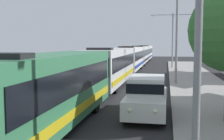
{
  "coord_description": "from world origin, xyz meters",
  "views": [
    {
      "loc": [
        3.3,
        -0.27,
        3.45
      ],
      "look_at": [
        -0.24,
        17.91,
        1.74
      ],
      "focal_mm": 45.0,
      "sensor_mm": 36.0,
      "label": 1
    }
  ],
  "objects_px": {
    "bus_second_in_line": "(110,65)",
    "bus_middle": "(130,58)",
    "box_truck_oncoming": "(129,53)",
    "streetlamp_far": "(173,34)",
    "white_suv": "(147,95)",
    "streetlamp_mid": "(177,26)",
    "bus_rear": "(145,52)",
    "bus_lead": "(49,88)",
    "bus_fourth_in_line": "(139,54)"
  },
  "relations": [
    {
      "from": "bus_second_in_line",
      "to": "bus_middle",
      "type": "distance_m",
      "value": 12.93
    },
    {
      "from": "bus_fourth_in_line",
      "to": "bus_lead",
      "type": "bearing_deg",
      "value": -90.0
    },
    {
      "from": "bus_fourth_in_line",
      "to": "streetlamp_mid",
      "type": "xyz_separation_m",
      "value": [
        5.4,
        -24.28,
        3.3
      ]
    },
    {
      "from": "bus_rear",
      "to": "white_suv",
      "type": "height_order",
      "value": "bus_rear"
    },
    {
      "from": "bus_second_in_line",
      "to": "bus_middle",
      "type": "bearing_deg",
      "value": 90.0
    },
    {
      "from": "bus_fourth_in_line",
      "to": "white_suv",
      "type": "distance_m",
      "value": 35.19
    },
    {
      "from": "box_truck_oncoming",
      "to": "streetlamp_mid",
      "type": "distance_m",
      "value": 36.05
    },
    {
      "from": "bus_rear",
      "to": "streetlamp_far",
      "type": "bearing_deg",
      "value": -75.26
    },
    {
      "from": "streetlamp_mid",
      "to": "streetlamp_far",
      "type": "relative_size",
      "value": 1.04
    },
    {
      "from": "streetlamp_mid",
      "to": "bus_second_in_line",
      "type": "bearing_deg",
      "value": -166.97
    },
    {
      "from": "streetlamp_mid",
      "to": "streetlamp_far",
      "type": "xyz_separation_m",
      "value": [
        0.0,
        16.49,
        -0.11
      ]
    },
    {
      "from": "bus_second_in_line",
      "to": "bus_middle",
      "type": "relative_size",
      "value": 1.0
    },
    {
      "from": "bus_lead",
      "to": "bus_fourth_in_line",
      "type": "distance_m",
      "value": 37.96
    },
    {
      "from": "bus_middle",
      "to": "bus_fourth_in_line",
      "type": "xyz_separation_m",
      "value": [
        -0.0,
        12.6,
        -0.0
      ]
    },
    {
      "from": "white_suv",
      "to": "box_truck_oncoming",
      "type": "xyz_separation_m",
      "value": [
        -7.0,
        45.53,
        0.66
      ]
    },
    {
      "from": "bus_middle",
      "to": "white_suv",
      "type": "height_order",
      "value": "bus_middle"
    },
    {
      "from": "box_truck_oncoming",
      "to": "streetlamp_far",
      "type": "bearing_deg",
      "value": -64.61
    },
    {
      "from": "box_truck_oncoming",
      "to": "streetlamp_mid",
      "type": "relative_size",
      "value": 0.87
    },
    {
      "from": "bus_second_in_line",
      "to": "bus_lead",
      "type": "bearing_deg",
      "value": -90.0
    },
    {
      "from": "streetlamp_mid",
      "to": "streetlamp_far",
      "type": "distance_m",
      "value": 16.49
    },
    {
      "from": "bus_lead",
      "to": "bus_fourth_in_line",
      "type": "xyz_separation_m",
      "value": [
        0.0,
        37.96,
        0.0
      ]
    },
    {
      "from": "bus_second_in_line",
      "to": "box_truck_oncoming",
      "type": "distance_m",
      "value": 36.23
    },
    {
      "from": "bus_fourth_in_line",
      "to": "streetlamp_far",
      "type": "relative_size",
      "value": 1.5
    },
    {
      "from": "box_truck_oncoming",
      "to": "streetlamp_far",
      "type": "relative_size",
      "value": 0.91
    },
    {
      "from": "bus_middle",
      "to": "streetlamp_far",
      "type": "xyz_separation_m",
      "value": [
        5.4,
        4.81,
        3.19
      ]
    },
    {
      "from": "bus_lead",
      "to": "white_suv",
      "type": "bearing_deg",
      "value": 38.82
    },
    {
      "from": "bus_lead",
      "to": "bus_middle",
      "type": "height_order",
      "value": "same"
    },
    {
      "from": "bus_middle",
      "to": "streetlamp_mid",
      "type": "distance_m",
      "value": 13.29
    },
    {
      "from": "bus_second_in_line",
      "to": "bus_fourth_in_line",
      "type": "height_order",
      "value": "same"
    },
    {
      "from": "bus_rear",
      "to": "box_truck_oncoming",
      "type": "distance_m",
      "value": 3.96
    },
    {
      "from": "bus_fourth_in_line",
      "to": "streetlamp_mid",
      "type": "bearing_deg",
      "value": -77.47
    },
    {
      "from": "bus_middle",
      "to": "white_suv",
      "type": "relative_size",
      "value": 2.55
    },
    {
      "from": "bus_lead",
      "to": "box_truck_oncoming",
      "type": "bearing_deg",
      "value": 93.89
    },
    {
      "from": "streetlamp_mid",
      "to": "bus_fourth_in_line",
      "type": "bearing_deg",
      "value": 102.53
    },
    {
      "from": "streetlamp_far",
      "to": "box_truck_oncoming",
      "type": "bearing_deg",
      "value": 115.39
    },
    {
      "from": "bus_rear",
      "to": "white_suv",
      "type": "xyz_separation_m",
      "value": [
        3.7,
        -47.71,
        -0.66
      ]
    },
    {
      "from": "bus_fourth_in_line",
      "to": "box_truck_oncoming",
      "type": "xyz_separation_m",
      "value": [
        -3.3,
        10.54,
        0.01
      ]
    },
    {
      "from": "white_suv",
      "to": "bus_second_in_line",
      "type": "bearing_deg",
      "value": 111.36
    },
    {
      "from": "bus_second_in_line",
      "to": "streetlamp_far",
      "type": "xyz_separation_m",
      "value": [
        5.4,
        17.74,
        3.19
      ]
    },
    {
      "from": "bus_middle",
      "to": "streetlamp_mid",
      "type": "height_order",
      "value": "streetlamp_mid"
    },
    {
      "from": "bus_fourth_in_line",
      "to": "box_truck_oncoming",
      "type": "bearing_deg",
      "value": 107.39
    },
    {
      "from": "bus_second_in_line",
      "to": "streetlamp_far",
      "type": "relative_size",
      "value": 1.6
    },
    {
      "from": "bus_second_in_line",
      "to": "streetlamp_mid",
      "type": "relative_size",
      "value": 1.54
    },
    {
      "from": "bus_rear",
      "to": "bus_lead",
      "type": "bearing_deg",
      "value": -90.0
    },
    {
      "from": "bus_lead",
      "to": "bus_second_in_line",
      "type": "height_order",
      "value": "same"
    },
    {
      "from": "bus_fourth_in_line",
      "to": "white_suv",
      "type": "relative_size",
      "value": 2.39
    },
    {
      "from": "white_suv",
      "to": "streetlamp_far",
      "type": "bearing_deg",
      "value": 86.42
    },
    {
      "from": "streetlamp_mid",
      "to": "streetlamp_far",
      "type": "height_order",
      "value": "streetlamp_mid"
    },
    {
      "from": "bus_fourth_in_line",
      "to": "bus_middle",
      "type": "bearing_deg",
      "value": -90.0
    },
    {
      "from": "streetlamp_mid",
      "to": "white_suv",
      "type": "bearing_deg",
      "value": -99.02
    }
  ]
}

